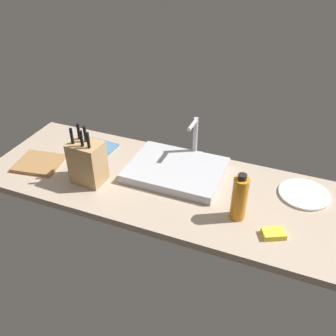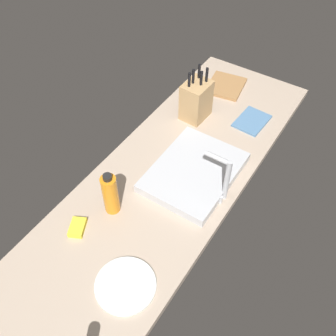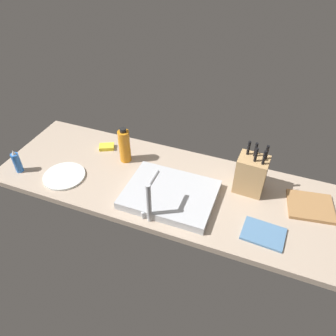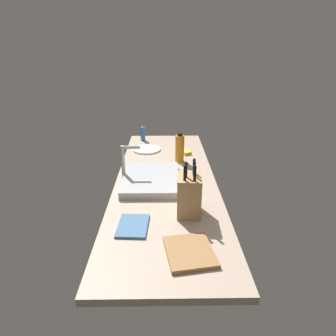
{
  "view_description": "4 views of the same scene",
  "coord_description": "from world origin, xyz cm",
  "px_view_note": "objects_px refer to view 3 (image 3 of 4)",
  "views": [
    {
      "loc": [
        47.58,
        -130.99,
        110.45
      ],
      "look_at": [
        -6.49,
        3.36,
        10.32
      ],
      "focal_mm": 39.47,
      "sensor_mm": 36.0,
      "label": 1
    },
    {
      "loc": [
        100.01,
        62.86,
        140.89
      ],
      "look_at": [
        3.04,
        -0.07,
        10.1
      ],
      "focal_mm": 41.31,
      "sensor_mm": 36.0,
      "label": 2
    },
    {
      "loc": [
        -45.92,
        119.28,
        123.49
      ],
      "look_at": [
        0.67,
        -1.67,
        13.28
      ],
      "focal_mm": 34.33,
      "sensor_mm": 36.0,
      "label": 3
    },
    {
      "loc": [
        -170.01,
        1.05,
        84.35
      ],
      "look_at": [
        -2.16,
        -1.42,
        12.13
      ],
      "focal_mm": 30.82,
      "sensor_mm": 36.0,
      "label": 4
    }
  ],
  "objects_px": {
    "dinner_plate": "(64,176)",
    "dish_sponge": "(107,147)",
    "faucet": "(150,198)",
    "cutting_board": "(310,206)",
    "soap_bottle": "(17,162)",
    "water_bottle": "(125,146)",
    "sink_basin": "(170,194)",
    "knife_block": "(251,174)",
    "dish_towel": "(263,234)"
  },
  "relations": [
    {
      "from": "faucet",
      "to": "dinner_plate",
      "type": "xyz_separation_m",
      "value": [
        0.57,
        -0.1,
        -0.13
      ]
    },
    {
      "from": "dinner_plate",
      "to": "knife_block",
      "type": "bearing_deg",
      "value": -164.54
    },
    {
      "from": "knife_block",
      "to": "cutting_board",
      "type": "xyz_separation_m",
      "value": [
        -0.32,
        0.02,
        -0.1
      ]
    },
    {
      "from": "dinner_plate",
      "to": "dish_sponge",
      "type": "relative_size",
      "value": 2.58
    },
    {
      "from": "faucet",
      "to": "knife_block",
      "type": "relative_size",
      "value": 0.81
    },
    {
      "from": "dinner_plate",
      "to": "dish_towel",
      "type": "distance_m",
      "value": 1.1
    },
    {
      "from": "knife_block",
      "to": "dinner_plate",
      "type": "xyz_separation_m",
      "value": [
        0.98,
        0.27,
        -0.1
      ]
    },
    {
      "from": "dish_towel",
      "to": "faucet",
      "type": "bearing_deg",
      "value": 10.23
    },
    {
      "from": "sink_basin",
      "to": "dish_towel",
      "type": "bearing_deg",
      "value": 171.99
    },
    {
      "from": "cutting_board",
      "to": "faucet",
      "type": "bearing_deg",
      "value": 25.93
    },
    {
      "from": "soap_bottle",
      "to": "dish_towel",
      "type": "distance_m",
      "value": 1.37
    },
    {
      "from": "knife_block",
      "to": "dish_sponge",
      "type": "xyz_separation_m",
      "value": [
        0.88,
        -0.05,
        -0.1
      ]
    },
    {
      "from": "soap_bottle",
      "to": "knife_block",
      "type": "bearing_deg",
      "value": -165.7
    },
    {
      "from": "cutting_board",
      "to": "dinner_plate",
      "type": "height_order",
      "value": "cutting_board"
    },
    {
      "from": "water_bottle",
      "to": "soap_bottle",
      "type": "bearing_deg",
      "value": 30.62
    },
    {
      "from": "dish_sponge",
      "to": "dish_towel",
      "type": "bearing_deg",
      "value": 162.09
    },
    {
      "from": "sink_basin",
      "to": "knife_block",
      "type": "height_order",
      "value": "knife_block"
    },
    {
      "from": "knife_block",
      "to": "cutting_board",
      "type": "relative_size",
      "value": 1.3
    },
    {
      "from": "faucet",
      "to": "soap_bottle",
      "type": "bearing_deg",
      "value": -3.8
    },
    {
      "from": "water_bottle",
      "to": "faucet",
      "type": "bearing_deg",
      "value": 131.09
    },
    {
      "from": "sink_basin",
      "to": "cutting_board",
      "type": "bearing_deg",
      "value": -164.65
    },
    {
      "from": "sink_basin",
      "to": "knife_block",
      "type": "xyz_separation_m",
      "value": [
        -0.37,
        -0.21,
        0.09
      ]
    },
    {
      "from": "cutting_board",
      "to": "dinner_plate",
      "type": "relative_size",
      "value": 0.95
    },
    {
      "from": "sink_basin",
      "to": "dish_sponge",
      "type": "relative_size",
      "value": 5.13
    },
    {
      "from": "soap_bottle",
      "to": "dinner_plate",
      "type": "height_order",
      "value": "soap_bottle"
    },
    {
      "from": "soap_bottle",
      "to": "dish_sponge",
      "type": "height_order",
      "value": "soap_bottle"
    },
    {
      "from": "faucet",
      "to": "dish_towel",
      "type": "xyz_separation_m",
      "value": [
        -0.53,
        -0.1,
        -0.13
      ]
    },
    {
      "from": "knife_block",
      "to": "soap_bottle",
      "type": "xyz_separation_m",
      "value": [
        1.24,
        0.32,
        -0.04
      ]
    },
    {
      "from": "faucet",
      "to": "cutting_board",
      "type": "distance_m",
      "value": 0.81
    },
    {
      "from": "dinner_plate",
      "to": "soap_bottle",
      "type": "bearing_deg",
      "value": 9.98
    },
    {
      "from": "cutting_board",
      "to": "water_bottle",
      "type": "height_order",
      "value": "water_bottle"
    },
    {
      "from": "knife_block",
      "to": "dish_sponge",
      "type": "bearing_deg",
      "value": -0.17
    },
    {
      "from": "knife_block",
      "to": "water_bottle",
      "type": "relative_size",
      "value": 1.29
    },
    {
      "from": "faucet",
      "to": "sink_basin",
      "type": "bearing_deg",
      "value": -103.47
    },
    {
      "from": "faucet",
      "to": "cutting_board",
      "type": "height_order",
      "value": "faucet"
    },
    {
      "from": "soap_bottle",
      "to": "water_bottle",
      "type": "xyz_separation_m",
      "value": [
        -0.52,
        -0.31,
        0.04
      ]
    },
    {
      "from": "cutting_board",
      "to": "dish_towel",
      "type": "relative_size",
      "value": 1.15
    },
    {
      "from": "soap_bottle",
      "to": "water_bottle",
      "type": "bearing_deg",
      "value": -149.38
    },
    {
      "from": "knife_block",
      "to": "dinner_plate",
      "type": "height_order",
      "value": "knife_block"
    },
    {
      "from": "water_bottle",
      "to": "dish_towel",
      "type": "xyz_separation_m",
      "value": [
        -0.84,
        0.27,
        -0.1
      ]
    },
    {
      "from": "water_bottle",
      "to": "dish_sponge",
      "type": "relative_size",
      "value": 2.46
    },
    {
      "from": "cutting_board",
      "to": "water_bottle",
      "type": "relative_size",
      "value": 1.0
    },
    {
      "from": "faucet",
      "to": "dish_towel",
      "type": "bearing_deg",
      "value": -169.77
    },
    {
      "from": "faucet",
      "to": "dish_towel",
      "type": "relative_size",
      "value": 1.2
    },
    {
      "from": "faucet",
      "to": "dinner_plate",
      "type": "height_order",
      "value": "faucet"
    },
    {
      "from": "faucet",
      "to": "dinner_plate",
      "type": "bearing_deg",
      "value": -10.18
    },
    {
      "from": "faucet",
      "to": "dinner_plate",
      "type": "distance_m",
      "value": 0.59
    },
    {
      "from": "dinner_plate",
      "to": "dish_sponge",
      "type": "xyz_separation_m",
      "value": [
        -0.09,
        -0.32,
        0.01
      ]
    },
    {
      "from": "cutting_board",
      "to": "soap_bottle",
      "type": "xyz_separation_m",
      "value": [
        1.56,
        0.3,
        0.06
      ]
    },
    {
      "from": "cutting_board",
      "to": "dish_sponge",
      "type": "xyz_separation_m",
      "value": [
        1.2,
        -0.07,
        0.0
      ]
    }
  ]
}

